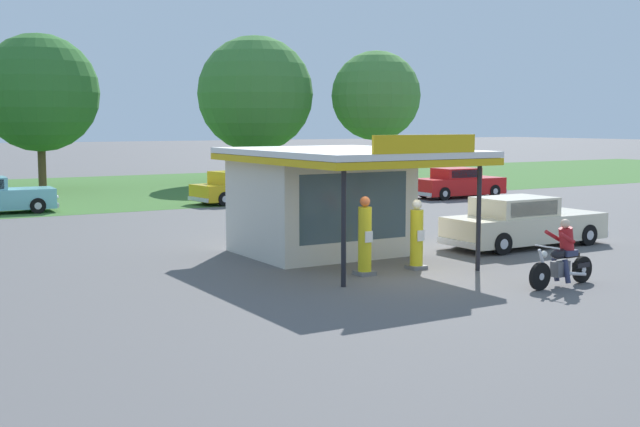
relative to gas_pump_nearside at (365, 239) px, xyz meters
The scene contains 12 objects.
ground_plane 1.36m from the gas_pump_nearside, 47.69° to the right, with size 300.00×300.00×0.00m, color #5B5959.
grass_verge_strip 29.28m from the gas_pump_nearside, 88.68° to the left, with size 120.00×24.00×0.01m, color #3D6B2D.
service_station_kiosk 3.46m from the gas_pump_nearside, 75.95° to the left, with size 5.03×7.04×3.52m.
gas_pump_nearside is the anchor object (origin of this frame).
gas_pump_offside 1.63m from the gas_pump_nearside, ahead, with size 0.44×0.44×1.83m.
motorcycle_with_rider 4.77m from the gas_pump_nearside, 47.88° to the right, with size 2.17×0.70×1.58m.
featured_classic_sedan 7.01m from the gas_pump_nearside, 11.87° to the left, with size 5.53×2.01×1.55m.
parked_car_back_row_centre_right 19.30m from the gas_pump_nearside, 73.51° to the left, with size 5.45×2.49×1.53m.
parked_car_back_row_right 22.14m from the gas_pump_nearside, 43.46° to the left, with size 5.00×2.02×1.52m.
tree_oak_far_right 31.53m from the gas_pump_nearside, 92.11° to the left, with size 6.66×6.66×8.84m.
tree_oak_left 33.07m from the gas_pump_nearside, 68.40° to the left, with size 7.39×7.39×9.35m.
tree_oak_right 32.67m from the gas_pump_nearside, 54.51° to the left, with size 5.71×5.71×8.40m.
Camera 1 is at (-11.95, -15.92, 3.80)m, focal length 45.57 mm.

